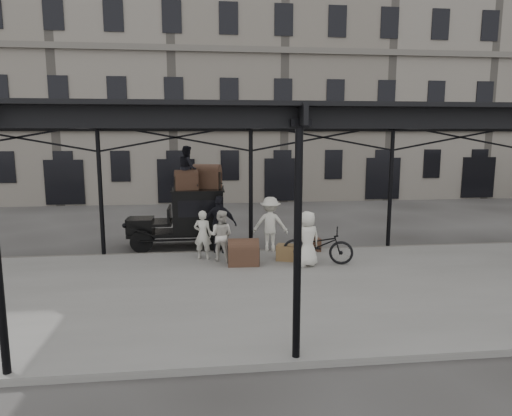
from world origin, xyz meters
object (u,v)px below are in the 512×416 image
Objects in this scene: bicycle at (318,245)px; steamer_trunk_platform at (243,254)px; porter_left at (203,235)px; steamer_trunk_roof_near at (186,181)px; porter_official at (220,224)px; taxi at (190,215)px.

bicycle reaches higher than steamer_trunk_platform.
bicycle is at bearing 179.16° from porter_left.
porter_left is at bearing -83.44° from steamer_trunk_roof_near.
bicycle is at bearing 0.93° from steamer_trunk_platform.
steamer_trunk_roof_near is at bearing -29.62° from porter_official.
steamer_trunk_platform is (0.65, -1.61, -0.64)m from porter_official.
bicycle is (2.98, -1.68, -0.41)m from porter_official.
porter_left is 0.98m from porter_official.
taxi reaches higher than porter_left.
bicycle is at bearing 168.59° from porter_official.
porter_left is at bearing -78.13° from taxi.
steamer_trunk_platform is at bearing 159.12° from porter_left.
steamer_trunk_platform is at bearing 129.97° from porter_official.
taxi is 2.28× the size of porter_left.
bicycle is 5.36m from steamer_trunk_roof_near.
porter_left is at bearing 70.20° from porter_official.
porter_left is at bearing 92.83° from bicycle.
porter_left is 1.57m from steamer_trunk_platform.
steamer_trunk_platform is (1.80, -2.87, -1.98)m from steamer_trunk_roof_near.
steamer_trunk_platform is at bearing -61.18° from taxi.
taxi is 2.33m from porter_left.
taxi reaches higher than bicycle.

